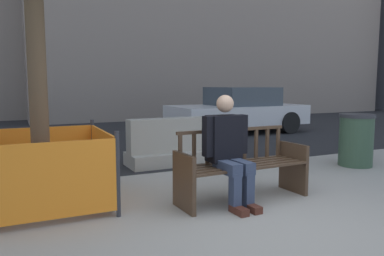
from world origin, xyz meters
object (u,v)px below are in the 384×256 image
street_bench (242,169)px  car_sedan_mid (238,110)px  seated_person (228,148)px  construction_fence (42,167)px  trash_bin (356,140)px  jersey_barrier_centre (181,145)px

street_bench → car_sedan_mid: 6.67m
seated_person → construction_fence: bearing=157.6°
street_bench → trash_bin: (2.91, 0.83, 0.07)m
street_bench → jersey_barrier_centre: size_ratio=0.85×
street_bench → jersey_barrier_centre: street_bench is taller
jersey_barrier_centre → construction_fence: (-2.46, -1.55, 0.13)m
seated_person → jersey_barrier_centre: 2.46m
street_bench → car_sedan_mid: size_ratio=0.42×
jersey_barrier_centre → construction_fence: size_ratio=1.34×
street_bench → construction_fence: (-2.28, 0.77, 0.08)m
car_sedan_mid → trash_bin: 4.89m
seated_person → construction_fence: (-2.04, 0.84, -0.22)m
street_bench → car_sedan_mid: car_sedan_mid is taller
seated_person → trash_bin: seated_person is taller
street_bench → jersey_barrier_centre: (0.19, 2.33, -0.06)m
seated_person → car_sedan_mid: (3.74, 5.74, -0.02)m
construction_fence → trash_bin: bearing=0.6°
street_bench → jersey_barrier_centre: 2.34m
jersey_barrier_centre → car_sedan_mid: car_sedan_mid is taller
construction_fence → trash_bin: construction_fence is taller
jersey_barrier_centre → trash_bin: (2.73, -1.50, 0.12)m
street_bench → trash_bin: trash_bin is taller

